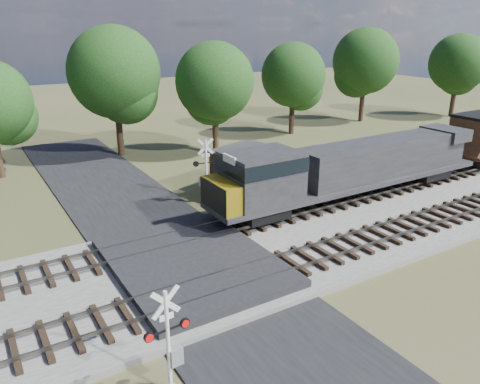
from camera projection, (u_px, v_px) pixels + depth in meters
ground at (197, 274)px, 21.75m from camera, size 160.00×160.00×0.00m
ballast_bed at (348, 223)px, 27.01m from camera, size 140.00×10.00×0.30m
road at (197, 274)px, 21.73m from camera, size 7.00×60.00×0.08m
crossing_panel at (192, 264)px, 22.04m from camera, size 7.00×9.00×0.62m
track_near at (277, 267)px, 21.54m from camera, size 140.00×2.60×0.33m
track_far at (224, 229)px, 25.55m from camera, size 140.00×2.60×0.33m
crossing_signal_near at (171, 350)px, 14.30m from camera, size 1.53×0.33×3.79m
crossing_signal_far at (205, 176)px, 30.10m from camera, size 1.70×0.47×4.24m
equipment_shed at (251, 171)px, 31.85m from camera, size 5.58×5.58×3.02m
treeline at (183, 79)px, 40.45m from camera, size 84.51×11.40×11.02m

